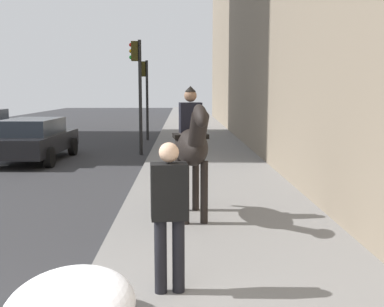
{
  "coord_description": "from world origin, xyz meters",
  "views": [
    {
      "loc": [
        -3.16,
        -1.19,
        2.38
      ],
      "look_at": [
        4.0,
        -1.34,
        1.4
      ],
      "focal_mm": 43.45,
      "sensor_mm": 36.0,
      "label": 1
    }
  ],
  "objects_px": {
    "pedestrian_greeting": "(169,208)",
    "car_near_lane": "(35,139)",
    "traffic_light_near_curb": "(138,79)",
    "mounted_horse_near": "(192,145)",
    "traffic_light_far_curb": "(145,87)"
  },
  "relations": [
    {
      "from": "pedestrian_greeting",
      "to": "car_near_lane",
      "type": "xyz_separation_m",
      "value": [
        10.62,
        4.82,
        -0.33
      ]
    },
    {
      "from": "traffic_light_near_curb",
      "to": "pedestrian_greeting",
      "type": "bearing_deg",
      "value": -173.07
    },
    {
      "from": "mounted_horse_near",
      "to": "car_near_lane",
      "type": "relative_size",
      "value": 0.52
    },
    {
      "from": "mounted_horse_near",
      "to": "traffic_light_near_curb",
      "type": "relative_size",
      "value": 0.56
    },
    {
      "from": "traffic_light_near_curb",
      "to": "car_near_lane",
      "type": "bearing_deg",
      "value": 113.94
    },
    {
      "from": "pedestrian_greeting",
      "to": "traffic_light_near_curb",
      "type": "distance_m",
      "value": 12.31
    },
    {
      "from": "car_near_lane",
      "to": "traffic_light_far_curb",
      "type": "xyz_separation_m",
      "value": [
        6.61,
        -3.21,
        1.76
      ]
    },
    {
      "from": "pedestrian_greeting",
      "to": "car_near_lane",
      "type": "height_order",
      "value": "pedestrian_greeting"
    },
    {
      "from": "traffic_light_near_curb",
      "to": "traffic_light_far_curb",
      "type": "xyz_separation_m",
      "value": [
        5.12,
        0.14,
        -0.25
      ]
    },
    {
      "from": "mounted_horse_near",
      "to": "pedestrian_greeting",
      "type": "xyz_separation_m",
      "value": [
        -3.07,
        0.31,
        -0.33
      ]
    },
    {
      "from": "traffic_light_near_curb",
      "to": "traffic_light_far_curb",
      "type": "bearing_deg",
      "value": 1.59
    },
    {
      "from": "mounted_horse_near",
      "to": "traffic_light_near_curb",
      "type": "distance_m",
      "value": 9.3
    },
    {
      "from": "car_near_lane",
      "to": "traffic_light_far_curb",
      "type": "distance_m",
      "value": 7.55
    },
    {
      "from": "car_near_lane",
      "to": "traffic_light_near_curb",
      "type": "distance_m",
      "value": 4.18
    },
    {
      "from": "car_near_lane",
      "to": "mounted_horse_near",
      "type": "bearing_deg",
      "value": -144.22
    }
  ]
}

